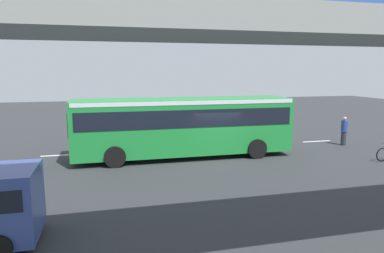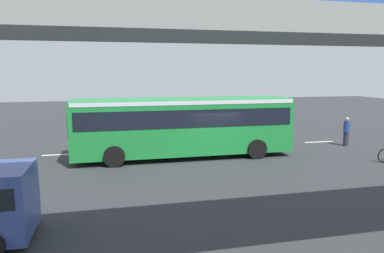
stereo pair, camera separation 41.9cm
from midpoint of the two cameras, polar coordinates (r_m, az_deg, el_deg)
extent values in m
plane|color=#2D3033|center=(18.82, 4.10, -5.18)|extent=(80.00, 80.00, 0.00)
cube|color=#1E8C38|center=(18.84, -0.73, 0.18)|extent=(11.50, 2.55, 2.86)
cube|color=black|center=(18.77, -0.73, 1.74)|extent=(11.04, 2.59, 0.90)
cube|color=white|center=(18.69, -0.73, 4.16)|extent=(11.27, 2.58, 0.20)
cube|color=black|center=(18.47, -18.49, 0.62)|extent=(0.04, 2.24, 1.20)
cylinder|color=black|center=(17.41, -11.78, -4.75)|extent=(1.04, 0.30, 1.04)
cylinder|color=black|center=(19.90, -11.94, -3.05)|extent=(1.04, 0.30, 1.04)
cylinder|color=black|center=(19.00, 11.05, -3.59)|extent=(1.04, 0.30, 1.04)
cylinder|color=black|center=(21.30, 8.28, -2.16)|extent=(1.04, 0.30, 1.04)
cylinder|color=black|center=(12.02, -26.15, -12.68)|extent=(0.68, 0.22, 0.68)
torus|color=black|center=(20.45, 29.07, -4.13)|extent=(0.72, 0.06, 0.72)
cylinder|color=#2D2D38|center=(23.92, 24.05, -1.87)|extent=(0.32, 0.32, 0.85)
cylinder|color=navy|center=(23.80, 24.17, -0.03)|extent=(0.38, 0.38, 0.70)
sphere|color=tan|center=(23.74, 24.24, 1.11)|extent=(0.22, 0.22, 0.22)
cylinder|color=slate|center=(20.78, -16.09, -0.23)|extent=(0.08, 0.08, 2.80)
cube|color=red|center=(20.64, -16.22, 2.78)|extent=(0.04, 0.60, 0.60)
cube|color=silver|center=(24.66, 20.25, -2.34)|extent=(2.00, 0.20, 0.01)
cube|color=silver|center=(22.74, 11.76, -2.88)|extent=(2.00, 0.20, 0.01)
cube|color=silver|center=(21.40, 1.95, -3.43)|extent=(2.00, 0.20, 0.01)
cube|color=silver|center=(20.76, -8.81, -3.92)|extent=(2.00, 0.20, 0.01)
cube|color=silver|center=(20.88, -19.85, -4.28)|extent=(2.00, 0.20, 0.01)
cube|color=gray|center=(8.47, 27.39, 13.78)|extent=(24.87, 2.60, 0.50)
cube|color=#3359A5|center=(9.57, 22.69, 18.25)|extent=(24.87, 0.08, 1.10)
camera|label=1|loc=(0.21, -89.37, 0.10)|focal=33.04mm
camera|label=2|loc=(0.21, 90.63, -0.10)|focal=33.04mm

